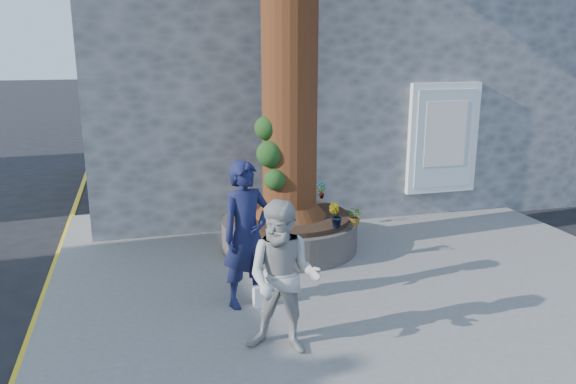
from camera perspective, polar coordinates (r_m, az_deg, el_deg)
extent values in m
plane|color=black|center=(7.79, -1.66, -11.98)|extent=(120.00, 120.00, 0.00)
cube|color=slate|center=(9.05, 6.18, -7.73)|extent=(9.00, 8.00, 0.12)
cube|color=yellow|center=(8.64, -23.78, -10.48)|extent=(0.10, 30.00, 0.01)
cube|color=#54575A|center=(14.58, 1.22, 12.67)|extent=(10.00, 8.00, 6.00)
cube|color=white|center=(11.68, 15.48, 5.27)|extent=(1.50, 0.12, 2.20)
cube|color=silver|center=(11.63, 15.63, 5.22)|extent=(1.25, 0.04, 1.95)
cube|color=silver|center=(11.60, 15.71, 5.69)|extent=(0.90, 0.02, 1.30)
cube|color=#54575A|center=(18.50, 26.27, 11.61)|extent=(6.00, 8.00, 6.00)
cylinder|color=black|center=(9.62, 0.16, -4.24)|extent=(2.30, 2.30, 0.52)
cylinder|color=black|center=(9.53, 0.16, -2.53)|extent=(2.04, 2.04, 0.08)
cone|color=#4B2312|center=(9.42, 0.16, -0.26)|extent=(1.24, 1.24, 0.70)
sphere|color=#153F16|center=(8.97, -1.84, 3.89)|extent=(0.44, 0.44, 0.44)
sphere|color=#153F16|center=(8.97, -1.30, 1.29)|extent=(0.36, 0.36, 0.36)
sphere|color=#153F16|center=(9.02, -2.16, 6.52)|extent=(0.40, 0.40, 0.40)
imported|color=#15183B|center=(7.36, -4.25, -4.33)|extent=(0.84, 0.70, 1.96)
imported|color=#A7A5A0|center=(6.26, -0.45, -8.74)|extent=(1.07, 0.99, 1.77)
cube|color=white|center=(7.60, -2.78, -10.51)|extent=(0.21, 0.14, 0.28)
imported|color=gray|center=(10.49, 3.41, 0.20)|extent=(0.18, 0.13, 0.32)
imported|color=gray|center=(8.83, 4.83, -2.39)|extent=(0.29, 0.29, 0.38)
imported|color=gray|center=(9.40, -5.04, -1.47)|extent=(0.24, 0.24, 0.34)
imported|color=gray|center=(8.96, 6.86, -2.44)|extent=(0.36, 0.37, 0.31)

